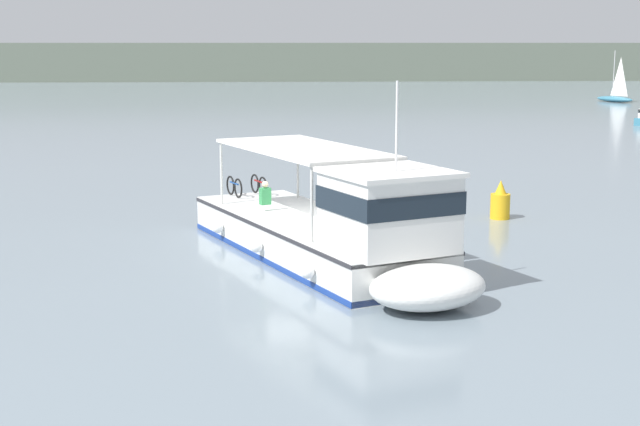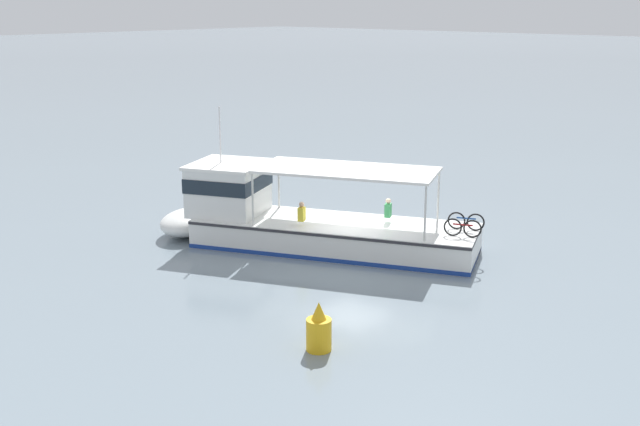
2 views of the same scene
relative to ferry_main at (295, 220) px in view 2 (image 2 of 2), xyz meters
The scene contains 3 objects.
ground_plane 2.62m from the ferry_main, 106.91° to the left, with size 400.00×400.00×0.00m, color gray.
ferry_main is the anchor object (origin of this frame).
channel_buoy 9.48m from the ferry_main, 47.31° to the left, with size 0.70×0.70×1.40m.
Camera 2 is at (21.61, 17.57, 9.21)m, focal length 43.35 mm.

